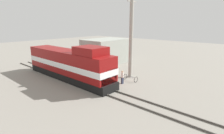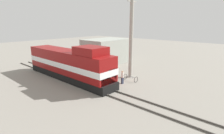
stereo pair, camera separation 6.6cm
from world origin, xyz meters
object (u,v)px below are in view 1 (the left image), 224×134
Objects in this scene: vendor_umbrella at (100,63)px; billboard_sign at (96,51)px; person_bystander at (122,77)px; locomotive at (70,64)px; utility_pole at (131,36)px; bicycle at (130,78)px.

billboard_sign is (3.79, 5.01, 0.71)m from vendor_umbrella.
locomotive is at bearing 117.10° from person_bystander.
utility_pole is 6.09× the size of bicycle.
utility_pole reaches higher than vendor_umbrella.
billboard_sign is at bearing 20.69° from locomotive.
billboard_sign reaches higher than vendor_umbrella.
locomotive is 1.39× the size of utility_pole.
locomotive is 9.07m from utility_pole.
bicycle is (1.27, -4.30, -1.62)m from vendor_umbrella.
person_bystander is (-4.08, -9.19, -1.82)m from billboard_sign.
billboard_sign is (1.12, 8.23, -3.05)m from utility_pole.
vendor_umbrella is 4.77m from bicycle.
vendor_umbrella is 1.33× the size of person_bystander.
utility_pole is 5.67m from bicycle.
locomotive is 4.40× the size of billboard_sign.
locomotive is at bearing 128.99° from bicycle.
utility_pole is 5.62m from vendor_umbrella.
billboard_sign is 9.92m from bicycle.
vendor_umbrella is 0.62× the size of billboard_sign.
utility_pole is at bearing -50.46° from vendor_umbrella.
vendor_umbrella is 1.19× the size of bicycle.
locomotive is 7.29m from person_bystander.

